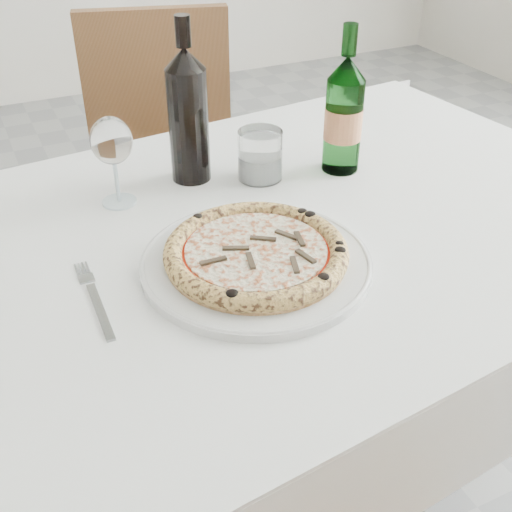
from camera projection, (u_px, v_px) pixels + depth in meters
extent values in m
cube|color=gray|center=(337.00, 498.00, 1.52)|extent=(5.00, 6.00, 0.02)
cube|color=brown|center=(230.00, 249.00, 1.06)|extent=(1.53, 0.98, 0.04)
cube|color=white|center=(230.00, 237.00, 1.05)|extent=(1.59, 1.05, 0.01)
cube|color=white|center=(153.00, 185.00, 1.44)|extent=(1.51, 0.01, 0.22)
cube|color=white|center=(376.00, 491.00, 0.78)|extent=(1.51, 0.01, 0.22)
cylinder|color=brown|center=(403.00, 243.00, 1.77)|extent=(0.06, 0.06, 0.71)
cube|color=brown|center=(169.00, 207.00, 1.75)|extent=(0.49, 0.49, 0.04)
cube|color=brown|center=(158.00, 95.00, 1.75)|extent=(0.39, 0.14, 0.46)
cylinder|color=brown|center=(224.00, 241.00, 2.04)|extent=(0.04, 0.04, 0.43)
cylinder|color=brown|center=(241.00, 306.00, 1.76)|extent=(0.04, 0.04, 0.43)
cylinder|color=brown|center=(116.00, 251.00, 1.99)|extent=(0.04, 0.04, 0.43)
cylinder|color=brown|center=(116.00, 320.00, 1.71)|extent=(0.04, 0.04, 0.43)
cylinder|color=silver|center=(256.00, 263.00, 0.97)|extent=(0.35, 0.35, 0.01)
torus|color=silver|center=(256.00, 260.00, 0.96)|extent=(0.35, 0.35, 0.01)
cylinder|color=tan|center=(256.00, 256.00, 0.96)|extent=(0.27, 0.27, 0.01)
torus|color=tan|center=(256.00, 252.00, 0.96)|extent=(0.28, 0.28, 0.03)
cylinder|color=red|center=(256.00, 252.00, 0.96)|extent=(0.23, 0.23, 0.00)
cylinder|color=beige|center=(256.00, 250.00, 0.95)|extent=(0.21, 0.21, 0.00)
cube|color=brown|center=(272.00, 243.00, 0.96)|extent=(0.04, 0.01, 0.00)
cube|color=brown|center=(266.00, 233.00, 0.99)|extent=(0.03, 0.03, 0.00)
cube|color=brown|center=(239.00, 228.00, 1.00)|extent=(0.01, 0.04, 0.00)
cube|color=brown|center=(236.00, 243.00, 0.96)|extent=(0.03, 0.03, 0.00)
cube|color=brown|center=(226.00, 255.00, 0.93)|extent=(0.04, 0.01, 0.00)
cube|color=brown|center=(240.00, 271.00, 0.90)|extent=(0.03, 0.03, 0.00)
cube|color=brown|center=(267.00, 260.00, 0.92)|extent=(0.01, 0.04, 0.00)
cube|color=brown|center=(290.00, 254.00, 0.94)|extent=(0.03, 0.03, 0.00)
cube|color=gray|center=(100.00, 311.00, 0.88)|extent=(0.02, 0.13, 0.00)
cube|color=gray|center=(87.00, 280.00, 0.94)|extent=(0.02, 0.02, 0.00)
cylinder|color=gray|center=(77.00, 272.00, 0.96)|extent=(0.00, 0.03, 0.00)
cylinder|color=gray|center=(81.00, 271.00, 0.96)|extent=(0.00, 0.03, 0.00)
cylinder|color=gray|center=(85.00, 270.00, 0.96)|extent=(0.00, 0.03, 0.00)
cylinder|color=gray|center=(89.00, 269.00, 0.96)|extent=(0.00, 0.03, 0.00)
cylinder|color=silver|center=(120.00, 202.00, 1.14)|extent=(0.06, 0.06, 0.00)
cylinder|color=silver|center=(117.00, 180.00, 1.11)|extent=(0.01, 0.01, 0.08)
ellipsoid|color=white|center=(111.00, 141.00, 1.07)|extent=(0.07, 0.07, 0.08)
cylinder|color=white|center=(260.00, 155.00, 1.19)|extent=(0.08, 0.08, 0.09)
cylinder|color=white|center=(260.00, 166.00, 1.21)|extent=(0.07, 0.07, 0.05)
cylinder|color=#48824C|center=(343.00, 126.00, 1.20)|extent=(0.07, 0.07, 0.18)
cone|color=#48824C|center=(348.00, 68.00, 1.14)|extent=(0.07, 0.07, 0.04)
cylinder|color=#48824C|center=(350.00, 40.00, 1.11)|extent=(0.03, 0.03, 0.06)
cylinder|color=tan|center=(343.00, 123.00, 1.20)|extent=(0.07, 0.07, 0.06)
cylinder|color=black|center=(189.00, 126.00, 1.16)|extent=(0.07, 0.07, 0.21)
cone|color=black|center=(184.00, 58.00, 1.09)|extent=(0.07, 0.07, 0.04)
cylinder|color=black|center=(183.00, 31.00, 1.07)|extent=(0.03, 0.03, 0.05)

